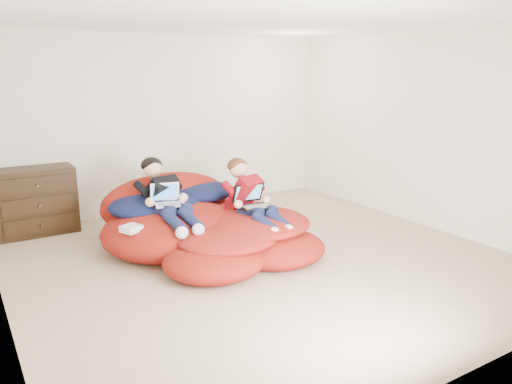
# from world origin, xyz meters

# --- Properties ---
(room_shell) EXTENTS (5.10, 5.10, 2.77)m
(room_shell) POSITION_xyz_m (0.00, 0.00, 0.22)
(room_shell) COLOR tan
(room_shell) RESTS_ON ground
(dresser) EXTENTS (0.93, 0.53, 0.83)m
(dresser) POSITION_xyz_m (-1.90, 2.25, 0.42)
(dresser) COLOR black
(dresser) RESTS_ON ground
(beanbag_pile) EXTENTS (2.28, 2.36, 0.85)m
(beanbag_pile) POSITION_xyz_m (-0.34, 0.69, 0.26)
(beanbag_pile) COLOR #AA1D13
(beanbag_pile) RESTS_ON ground
(cream_pillow) EXTENTS (0.41, 0.26, 0.26)m
(cream_pillow) POSITION_xyz_m (-0.74, 1.46, 0.62)
(cream_pillow) COLOR beige
(cream_pillow) RESTS_ON beanbag_pile
(older_boy) EXTENTS (0.42, 1.22, 0.67)m
(older_boy) POSITION_xyz_m (-0.76, 0.84, 0.66)
(older_boy) COLOR black
(older_boy) RESTS_ON beanbag_pile
(younger_boy) EXTENTS (0.41, 1.10, 0.71)m
(younger_boy) POSITION_xyz_m (0.11, 0.43, 0.63)
(younger_boy) COLOR #A10E17
(younger_boy) RESTS_ON beanbag_pile
(laptop_white) EXTENTS (0.36, 0.36, 0.23)m
(laptop_white) POSITION_xyz_m (-0.76, 0.72, 0.63)
(laptop_white) COLOR white
(laptop_white) RESTS_ON older_boy
(laptop_black) EXTENTS (0.39, 0.41, 0.24)m
(laptop_black) POSITION_xyz_m (0.11, 0.36, 0.57)
(laptop_black) COLOR black
(laptop_black) RESTS_ON younger_boy
(power_adapter) EXTENTS (0.23, 0.23, 0.07)m
(power_adapter) POSITION_xyz_m (-1.25, 0.54, 0.42)
(power_adapter) COLOR white
(power_adapter) RESTS_ON beanbag_pile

